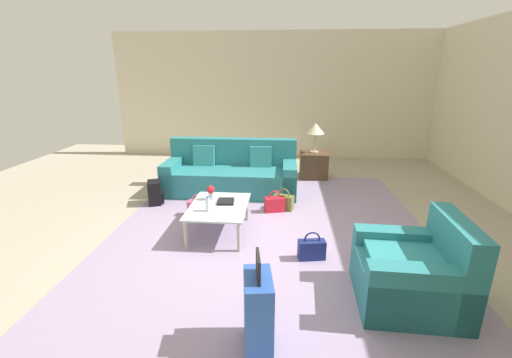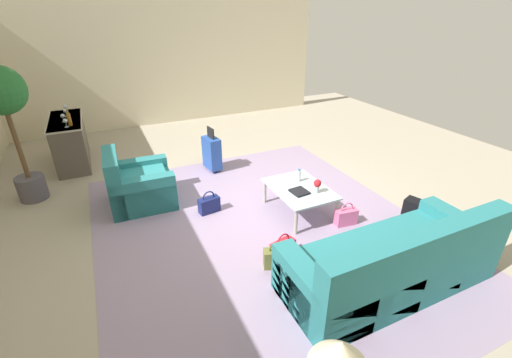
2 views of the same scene
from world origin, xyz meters
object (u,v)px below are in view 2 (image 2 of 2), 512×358
Objects in this scene: couch at (395,266)px; potted_ficus at (6,109)px; handbag_navy at (209,204)px; wine_glass_leftmost at (65,121)px; armchair at (137,187)px; handbag_olive at (277,258)px; suitcase_blue at (212,153)px; coffee_table_book at (299,192)px; table_lamp at (340,357)px; wine_glass_left_of_centre at (63,116)px; handbag_red at (283,249)px; coffee_table at (300,191)px; wine_bottle_amber at (69,119)px; backpack_black at (414,214)px; flower_vase at (317,185)px; wine_glass_right_of_centre at (65,111)px; handbag_pink at (346,216)px; bar_console at (70,141)px; water_bottle at (299,176)px; wine_glass_rightmost at (66,107)px.

potted_ficus reaches higher than couch.
wine_glass_leftmost is at bearing 37.32° from handbag_navy.
armchair reaches higher than handbag_olive.
handbag_navy is at bearing 159.42° from suitcase_blue.
table_lamp is (-2.68, 1.42, 0.59)m from coffee_table_book.
suitcase_blue is at bearing -64.67° from armchair.
wine_glass_leftmost is 1.00× the size of wine_glass_left_of_centre.
wine_glass_left_of_centre is at bearing 29.58° from handbag_red.
couch is 1.81m from coffee_table.
coffee_table_book is (-0.12, 0.08, 0.06)m from coffee_table.
wine_glass_leftmost is 2.62m from suitcase_blue.
backpack_black is (-4.04, -4.28, -0.83)m from wine_bottle_amber.
table_lamp is at bearing 170.54° from suitcase_blue.
couch is 8.00× the size of wine_bottle_amber.
flower_vase reaches higher than handbag_olive.
wine_glass_left_of_centre is at bearing 174.28° from wine_glass_right_of_centre.
wine_glass_left_of_centre is 0.43× the size of handbag_navy.
handbag_pink is (-1.87, -2.61, -0.17)m from armchair.
table_lamp is at bearing -166.41° from wine_glass_right_of_centre.
suitcase_blue is 2.12× the size of backpack_black.
bar_console is 4.38× the size of handbag_red.
table_lamp reaches higher than handbag_olive.
coffee_table_book is 4.71m from bar_console.
water_bottle is 1.44m from handbag_navy.
table_lamp is at bearing 151.82° from coffee_table.
suitcase_blue reaches higher than coffee_table_book.
bar_console is 0.57m from wine_glass_left_of_centre.
backpack_black is (-1.20, -1.19, -0.32)m from water_bottle.
wine_glass_leftmost is 1.00× the size of wine_glass_rightmost.
wine_bottle_amber is 0.84× the size of handbag_red.
water_bottle reaches higher than handbag_red.
suitcase_blue is (2.00, 0.70, -0.01)m from coffee_table.
wine_bottle_amber is at bearing 25.18° from armchair.
handbag_red and handbag_pink have the same top height.
suitcase_blue is at bearing -122.01° from bar_console.
armchair is 2.79m from flower_vase.
handbag_red is at bearing -146.21° from armchair.
water_bottle is at bearing -115.88° from armchair.
coffee_table_book is 5.15m from wine_glass_rightmost.
bar_console reaches higher than flower_vase.
flower_vase is (-0.10, -0.23, 0.11)m from coffee_table_book.
coffee_table is 0.16m from coffee_table_book.
armchair is at bearing -152.15° from wine_glass_leftmost.
coffee_table is at bearing -136.97° from wine_glass_left_of_centre.
couch is 1.30m from handbag_red.
wine_glass_left_of_centre reaches higher than handbag_red.
wine_glass_right_of_centre reaches higher than handbag_red.
armchair is 2.01m from wine_glass_leftmost.
table_lamp is at bearing -170.69° from armchair.
potted_ficus is at bearing 62.24° from water_bottle.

